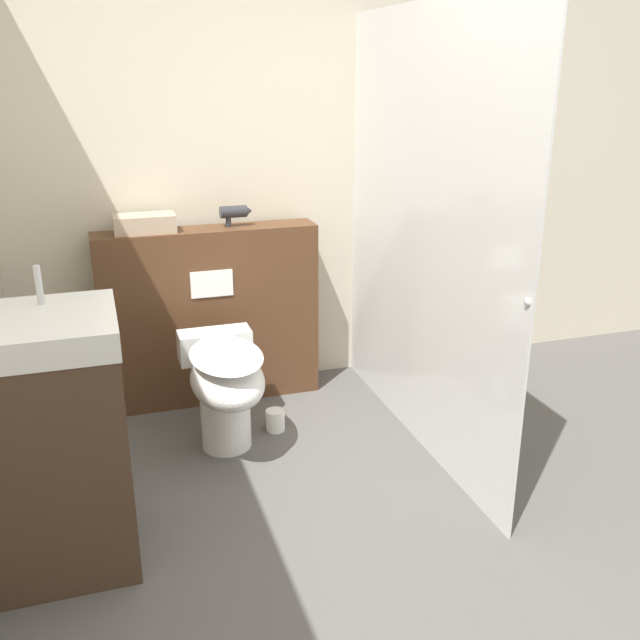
% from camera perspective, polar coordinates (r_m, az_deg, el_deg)
% --- Properties ---
extents(ground_plane, '(12.00, 12.00, 0.00)m').
position_cam_1_polar(ground_plane, '(2.70, 7.68, -21.01)').
color(ground_plane, '#565451').
extents(wall_back, '(8.00, 0.06, 2.50)m').
position_cam_1_polar(wall_back, '(3.98, -4.08, 12.30)').
color(wall_back, beige).
rests_on(wall_back, ground_plane).
extents(partition_panel, '(1.16, 0.22, 0.96)m').
position_cam_1_polar(partition_panel, '(3.90, -8.76, 0.34)').
color(partition_panel, '#51331E').
rests_on(partition_panel, ground_plane).
extents(shower_glass, '(0.04, 1.80, 2.02)m').
position_cam_1_polar(shower_glass, '(3.32, 8.20, 6.51)').
color(shower_glass, silver).
rests_on(shower_glass, ground_plane).
extents(toilet, '(0.36, 0.65, 0.53)m').
position_cam_1_polar(toilet, '(3.39, -7.59, -5.08)').
color(toilet, white).
rests_on(toilet, ground_plane).
extents(sink_vanity, '(0.49, 0.50, 1.10)m').
position_cam_1_polar(sink_vanity, '(2.75, -20.28, -9.17)').
color(sink_vanity, '#473323').
rests_on(sink_vanity, ground_plane).
extents(hair_drier, '(0.17, 0.06, 0.11)m').
position_cam_1_polar(hair_drier, '(3.79, -6.83, 8.56)').
color(hair_drier, '#2D2D33').
rests_on(hair_drier, partition_panel).
extents(folded_towel, '(0.31, 0.16, 0.09)m').
position_cam_1_polar(folded_towel, '(3.74, -13.86, 7.51)').
color(folded_towel, tan).
rests_on(folded_towel, partition_panel).
extents(spare_toilet_roll, '(0.10, 0.10, 0.11)m').
position_cam_1_polar(spare_toilet_roll, '(3.66, -3.60, -8.02)').
color(spare_toilet_roll, white).
rests_on(spare_toilet_roll, ground_plane).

